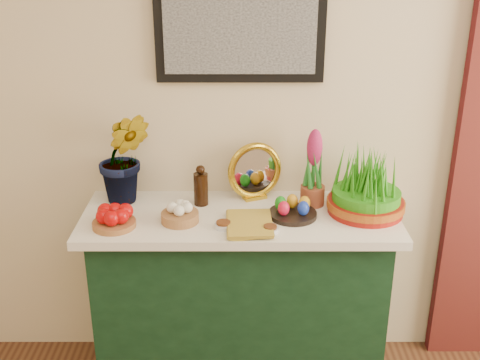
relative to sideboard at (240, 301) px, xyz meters
name	(u,v)px	position (x,y,z in m)	size (l,w,h in m)	color
sideboard	(240,301)	(0.00, 0.00, 0.00)	(1.30, 0.45, 0.85)	#13361D
tablecloth	(240,217)	(0.00, 0.00, 0.45)	(1.40, 0.55, 0.04)	white
hyacinth_green	(123,143)	(-0.52, 0.13, 0.75)	(0.29, 0.24, 0.57)	#267828
apple_bowl	(114,218)	(-0.53, -0.13, 0.50)	(0.22, 0.22, 0.09)	#955B30
garlic_basket	(180,214)	(-0.26, -0.09, 0.50)	(0.17, 0.17, 0.09)	#9F6F40
vinegar_cruet	(201,187)	(-0.18, 0.09, 0.55)	(0.07, 0.07, 0.19)	black
mirror	(255,172)	(0.07, 0.17, 0.59)	(0.27, 0.16, 0.27)	gold
book	(226,224)	(-0.06, -0.14, 0.48)	(0.17, 0.26, 0.03)	gold
spice_dish_left	(223,225)	(-0.07, -0.14, 0.48)	(0.08, 0.08, 0.03)	silver
spice_dish_right	(270,229)	(0.13, -0.18, 0.48)	(0.07, 0.07, 0.03)	silver
egg_plate	(293,210)	(0.23, -0.03, 0.50)	(0.27, 0.27, 0.09)	black
hyacinth_pink	(313,171)	(0.33, 0.09, 0.63)	(0.11, 0.11, 0.36)	brown
wheatgrass_sabzeh	(367,187)	(0.56, 0.01, 0.59)	(0.35, 0.35, 0.28)	maroon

